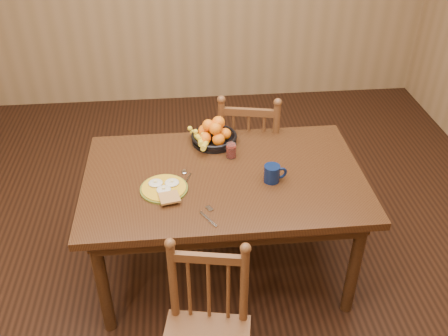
{
  "coord_description": "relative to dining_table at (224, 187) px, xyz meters",
  "views": [
    {
      "loc": [
        -0.22,
        -2.31,
        2.41
      ],
      "look_at": [
        0.0,
        0.0,
        0.8
      ],
      "focal_mm": 40.0,
      "sensor_mm": 36.0,
      "label": 1
    }
  ],
  "objects": [
    {
      "name": "juice_glass",
      "position": [
        0.06,
        0.19,
        0.13
      ],
      "size": [
        0.06,
        0.06,
        0.09
      ],
      "color": "silver",
      "rests_on": "dining_table"
    },
    {
      "name": "chair_far",
      "position": [
        0.24,
        0.63,
        -0.2
      ],
      "size": [
        0.51,
        0.5,
        0.96
      ],
      "rotation": [
        0.0,
        0.0,
        2.94
      ],
      "color": "#4A2C16",
      "rests_on": "ground"
    },
    {
      "name": "dining_table",
      "position": [
        0.0,
        0.0,
        0.0
      ],
      "size": [
        1.6,
        1.0,
        0.75
      ],
      "color": "black",
      "rests_on": "ground"
    },
    {
      "name": "spoon",
      "position": [
        -0.22,
        0.02,
        0.09
      ],
      "size": [
        0.06,
        0.16,
        0.01
      ],
      "rotation": [
        0.0,
        0.0,
        -0.36
      ],
      "color": "silver",
      "rests_on": "dining_table"
    },
    {
      "name": "breakfast_plate",
      "position": [
        -0.34,
        -0.11,
        0.1
      ],
      "size": [
        0.26,
        0.3,
        0.04
      ],
      "color": "#59601E",
      "rests_on": "dining_table"
    },
    {
      "name": "fork",
      "position": [
        -0.11,
        -0.35,
        0.09
      ],
      "size": [
        0.09,
        0.18,
        0.0
      ],
      "rotation": [
        0.0,
        0.0,
        0.54
      ],
      "color": "silver",
      "rests_on": "dining_table"
    },
    {
      "name": "room",
      "position": [
        0.0,
        0.0,
        0.68
      ],
      "size": [
        4.52,
        5.02,
        2.72
      ],
      "color": "black",
      "rests_on": "ground"
    },
    {
      "name": "fruit_bowl",
      "position": [
        -0.03,
        0.36,
        0.14
      ],
      "size": [
        0.32,
        0.32,
        0.17
      ],
      "color": "black",
      "rests_on": "dining_table"
    },
    {
      "name": "coffee_mug",
      "position": [
        0.27,
        -0.08,
        0.14
      ],
      "size": [
        0.13,
        0.09,
        0.1
      ],
      "color": "#0A1638",
      "rests_on": "dining_table"
    }
  ]
}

